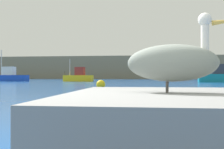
{
  "coord_description": "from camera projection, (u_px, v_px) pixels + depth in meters",
  "views": [
    {
      "loc": [
        0.49,
        -2.92,
        0.83
      ],
      "look_at": [
        -2.09,
        19.42,
        1.0
      ],
      "focal_mm": 40.13,
      "sensor_mm": 36.0,
      "label": 1
    }
  ],
  "objects": [
    {
      "name": "ground_plane",
      "position": [
        99.0,
        146.0,
        2.95
      ],
      "size": [
        260.0,
        260.0,
        0.0
      ],
      "primitive_type": "plane",
      "color": "#194C93"
    },
    {
      "name": "fishing_boat_teal",
      "position": [
        221.0,
        76.0,
        35.51
      ],
      "size": [
        6.47,
        2.45,
        5.43
      ],
      "rotation": [
        0.0,
        0.0,
        -0.11
      ],
      "color": "teal",
      "rests_on": "ground"
    },
    {
      "name": "fishing_boat_yellow",
      "position": [
        79.0,
        77.0,
        40.39
      ],
      "size": [
        4.87,
        1.69,
        3.65
      ],
      "rotation": [
        0.0,
        0.0,
        3.05
      ],
      "color": "yellow",
      "rests_on": "ground"
    },
    {
      "name": "mooring_buoy",
      "position": [
        101.0,
        84.0,
        16.32
      ],
      "size": [
        0.59,
        0.59,
        0.59
      ],
      "primitive_type": "sphere",
      "color": "yellow",
      "rests_on": "ground"
    },
    {
      "name": "fishing_boat_blue",
      "position": [
        10.0,
        76.0,
        42.6
      ],
      "size": [
        5.9,
        2.07,
        5.32
      ],
      "rotation": [
        0.0,
        0.0,
        3.1
      ],
      "color": "blue",
      "rests_on": "ground"
    },
    {
      "name": "hillside_backdrop",
      "position": [
        139.0,
        68.0,
        82.83
      ],
      "size": [
        140.0,
        14.5,
        7.18
      ],
      "primitive_type": "cube",
      "color": "#7F755B",
      "rests_on": "ground"
    },
    {
      "name": "pelican",
      "position": [
        173.0,
        62.0,
        2.98
      ],
      "size": [
        1.39,
        0.6,
        0.93
      ],
      "rotation": [
        0.0,
        0.0,
        -0.14
      ],
      "color": "gray",
      "rests_on": "pier_dock"
    },
    {
      "name": "pier_dock",
      "position": [
        172.0,
        119.0,
        2.98
      ],
      "size": [
        2.45,
        2.95,
        0.63
      ],
      "primitive_type": "cube",
      "color": "gray",
      "rests_on": "ground"
    }
  ]
}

